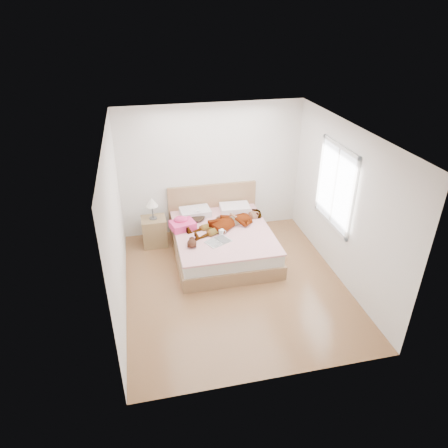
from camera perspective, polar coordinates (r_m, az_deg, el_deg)
name	(u,v)px	position (r m, az deg, el deg)	size (l,w,h in m)	color
ground	(235,284)	(6.83, 1.55, -8.53)	(4.00, 4.00, 0.00)	#523019
woman	(228,220)	(7.44, 0.56, 0.53)	(0.60, 1.59, 0.22)	white
hair	(194,216)	(7.77, -4.29, 1.19)	(0.44, 0.54, 0.08)	black
phone	(198,210)	(7.67, -3.75, 2.04)	(0.05, 0.10, 0.01)	silver
room_shell	(335,186)	(6.90, 15.62, 5.20)	(4.00, 4.00, 4.00)	white
bed	(222,239)	(7.51, -0.30, -2.17)	(1.80, 2.08, 1.00)	brown
towel	(182,224)	(7.39, -5.99, 0.02)	(0.50, 0.44, 0.23)	#EA3F9C
magazine	(218,241)	(6.98, -0.81, -2.49)	(0.51, 0.44, 0.03)	white
coffee_mug	(222,232)	(7.17, -0.36, -1.15)	(0.14, 0.10, 0.10)	white
plush_toy	(192,243)	(6.84, -4.61, -2.66)	(0.19, 0.27, 0.14)	black
nightstand	(154,229)	(7.84, -9.93, -0.76)	(0.47, 0.42, 1.00)	brown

